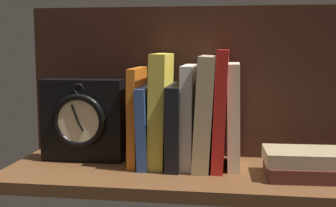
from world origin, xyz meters
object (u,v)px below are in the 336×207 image
(framed_clock, at_px, (82,120))
(book_cream_twain, at_px, (234,115))
(book_tan_shortstories, at_px, (205,111))
(book_red_requiem, at_px, (221,109))
(book_yellow_seinlanguage, at_px, (161,109))
(book_orange_pandolfini, at_px, (137,116))
(book_black_skeptic, at_px, (176,125))
(book_white_catcher, at_px, (190,116))
(book_blue_modern, at_px, (147,125))
(book_stack_side, at_px, (307,164))

(framed_clock, bearing_deg, book_cream_twain, 0.15)
(book_tan_shortstories, height_order, book_red_requiem, book_red_requiem)
(book_yellow_seinlanguage, distance_m, book_cream_twain, 0.16)
(book_orange_pandolfini, distance_m, framed_clock, 0.13)
(book_black_skeptic, bearing_deg, book_cream_twain, 0.00)
(book_orange_pandolfini, relative_size, book_white_catcher, 0.97)
(book_black_skeptic, relative_size, book_white_catcher, 0.81)
(book_tan_shortstories, height_order, framed_clock, book_tan_shortstories)
(book_orange_pandolfini, xyz_separation_m, book_blue_modern, (0.02, 0.00, -0.02))
(book_orange_pandolfini, distance_m, book_red_requiem, 0.18)
(book_black_skeptic, relative_size, book_cream_twain, 0.79)
(book_yellow_seinlanguage, height_order, book_cream_twain, book_yellow_seinlanguage)
(book_blue_modern, distance_m, book_cream_twain, 0.19)
(book_yellow_seinlanguage, relative_size, book_tan_shortstories, 1.02)
(book_stack_side, bearing_deg, book_orange_pandolfini, 170.49)
(book_red_requiem, height_order, book_cream_twain, book_red_requiem)
(book_stack_side, bearing_deg, framed_clock, 173.06)
(book_cream_twain, relative_size, book_stack_side, 1.32)
(book_tan_shortstories, relative_size, book_cream_twain, 1.07)
(book_black_skeptic, bearing_deg, book_stack_side, -12.51)
(book_orange_pandolfini, xyz_separation_m, framed_clock, (-0.13, -0.00, -0.01))
(book_yellow_seinlanguage, bearing_deg, book_red_requiem, 0.00)
(book_orange_pandolfini, relative_size, book_cream_twain, 0.95)
(book_yellow_seinlanguage, xyz_separation_m, framed_clock, (-0.18, -0.00, -0.03))
(book_orange_pandolfini, relative_size, book_tan_shortstories, 0.89)
(book_white_catcher, height_order, book_red_requiem, book_red_requiem)
(book_yellow_seinlanguage, height_order, book_black_skeptic, book_yellow_seinlanguage)
(book_blue_modern, bearing_deg, book_white_catcher, 0.00)
(book_cream_twain, xyz_separation_m, framed_clock, (-0.34, -0.00, -0.02))
(book_red_requiem, relative_size, book_cream_twain, 1.13)
(book_blue_modern, xyz_separation_m, book_red_requiem, (0.16, 0.00, 0.04))
(book_white_catcher, bearing_deg, book_stack_side, -14.04)
(book_black_skeptic, distance_m, book_cream_twain, 0.13)
(book_white_catcher, relative_size, framed_clock, 1.18)
(book_orange_pandolfini, height_order, book_yellow_seinlanguage, book_yellow_seinlanguage)
(book_yellow_seinlanguage, relative_size, book_black_skeptic, 1.38)
(book_black_skeptic, height_order, book_stack_side, book_black_skeptic)
(book_black_skeptic, xyz_separation_m, book_cream_twain, (0.12, 0.00, 0.02))
(book_white_catcher, height_order, framed_clock, book_white_catcher)
(book_blue_modern, xyz_separation_m, book_white_catcher, (0.10, 0.00, 0.02))
(book_white_catcher, xyz_separation_m, book_cream_twain, (0.09, 0.00, 0.00))
(framed_clock, bearing_deg, book_tan_shortstories, 0.18)
(book_yellow_seinlanguage, bearing_deg, book_blue_modern, 180.00)
(book_stack_side, bearing_deg, book_yellow_seinlanguage, 168.87)
(book_orange_pandolfini, height_order, book_black_skeptic, book_orange_pandolfini)
(book_black_skeptic, height_order, framed_clock, framed_clock)
(book_black_skeptic, height_order, book_cream_twain, book_cream_twain)
(book_black_skeptic, xyz_separation_m, book_red_requiem, (0.10, 0.00, 0.04))
(book_red_requiem, bearing_deg, framed_clock, -179.84)
(book_blue_modern, bearing_deg, book_black_skeptic, 0.00)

